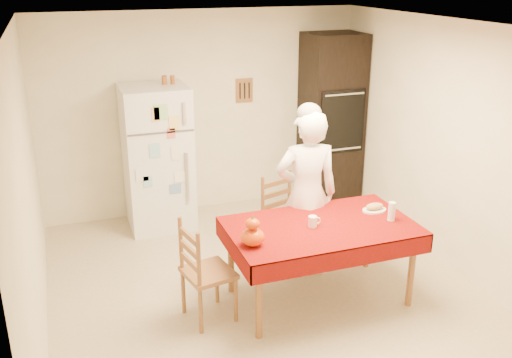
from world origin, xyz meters
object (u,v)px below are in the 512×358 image
refrigerator (158,158)px  chair_far (282,216)px  dining_table (321,232)px  chair_left (202,269)px  seated_woman (307,195)px  oven_cabinet (331,120)px  bread_plate (374,210)px  pumpkin_lower (253,237)px  coffee_mug (313,222)px  wine_glass (392,211)px

refrigerator → chair_far: (1.05, -1.32, -0.34)m
dining_table → chair_left: size_ratio=1.79×
dining_table → seated_woman: (0.08, 0.50, 0.17)m
oven_cabinet → seated_woman: 2.06m
oven_cabinet → bread_plate: 2.20m
chair_far → pumpkin_lower: size_ratio=4.72×
coffee_mug → bread_plate: 0.72m
chair_left → coffee_mug: 1.07m
chair_left → pumpkin_lower: chair_left is taller
refrigerator → wine_glass: bearing=-52.6°
chair_far → wine_glass: chair_far is taller
pumpkin_lower → bread_plate: size_ratio=0.84×
dining_table → seated_woman: 0.53m
oven_cabinet → bread_plate: oven_cabinet is taller
chair_left → chair_far: bearing=-64.4°
bread_plate → refrigerator: bearing=129.8°
seated_woman → bread_plate: bearing=155.0°
refrigerator → chair_left: size_ratio=1.79×
dining_table → chair_left: bearing=178.4°
pumpkin_lower → oven_cabinet: bearing=51.2°
chair_left → bread_plate: size_ratio=3.96×
dining_table → wine_glass: 0.69m
chair_far → seated_woman: 0.50m
coffee_mug → pumpkin_lower: size_ratio=0.50×
chair_left → wine_glass: (1.77, -0.15, 0.34)m
oven_cabinet → wine_glass: bearing=-103.0°
refrigerator → wine_glass: 2.87m
oven_cabinet → dining_table: (-1.19, -2.21, -0.41)m
coffee_mug → oven_cabinet: bearing=59.9°
seated_woman → wine_glass: seated_woman is taller
wine_glass → bread_plate: (-0.04, 0.23, -0.08)m
oven_cabinet → coffee_mug: (-1.28, -2.21, -0.29)m
dining_table → chair_far: (-0.03, 0.84, -0.18)m
refrigerator → pumpkin_lower: size_ratio=8.45×
chair_left → wine_glass: size_ratio=5.40×
chair_left → coffee_mug: bearing=-103.1°
chair_far → dining_table: bearing=-105.1°
chair_far → seated_woman: (0.11, -0.34, 0.35)m
dining_table → seated_woman: size_ratio=0.99×
chair_left → wine_glass: chair_left is taller
chair_far → seated_woman: seated_woman is taller
chair_far → pumpkin_lower: (-0.68, -1.01, 0.33)m
wine_glass → bread_plate: size_ratio=0.73×
dining_table → bread_plate: (0.62, 0.11, 0.08)m
oven_cabinet → pumpkin_lower: oven_cabinet is taller
seated_woman → pumpkin_lower: (-0.79, -0.66, -0.02)m
dining_table → chair_left: 1.13m
refrigerator → chair_left: 2.16m
dining_table → coffee_mug: coffee_mug is taller
dining_table → seated_woman: bearing=81.0°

